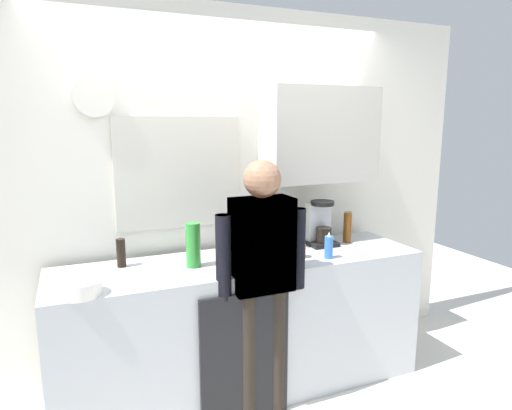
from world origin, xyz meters
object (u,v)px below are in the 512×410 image
object	(u,v)px
potted_plant	(285,228)
dish_soap	(329,247)
bottle_dark_sauce	(121,253)
coffee_maker	(320,225)
bottle_clear_soda	(193,245)
mixing_bowl	(80,288)
bottle_amber_beer	(347,227)
person_at_sink	(262,269)
person_guest	(262,269)
cup_terracotta_mug	(300,251)
cup_blue_mug	(251,243)
bottle_red_vinegar	(244,251)

from	to	relation	value
potted_plant	dish_soap	size ratio (longest dim) A/B	1.28
bottle_dark_sauce	dish_soap	bearing A→B (deg)	-15.14
coffee_maker	potted_plant	bearing A→B (deg)	167.37
bottle_clear_soda	mixing_bowl	bearing A→B (deg)	-161.52
bottle_clear_soda	potted_plant	bearing A→B (deg)	15.30
bottle_clear_soda	mixing_bowl	xyz separation A→B (m)	(-0.67, -0.22, -0.10)
bottle_amber_beer	person_at_sink	xyz separation A→B (m)	(-0.87, -0.40, -0.09)
bottle_clear_soda	person_at_sink	size ratio (longest dim) A/B	0.17
person_at_sink	person_guest	bearing A→B (deg)	0.00
dish_soap	person_at_sink	distance (m)	0.55
cup_terracotta_mug	mixing_bowl	distance (m)	1.38
mixing_bowl	bottle_clear_soda	bearing A→B (deg)	18.48
potted_plant	person_guest	world-z (taller)	person_guest
bottle_amber_beer	cup_blue_mug	size ratio (longest dim) A/B	2.30
bottle_dark_sauce	cup_blue_mug	xyz separation A→B (m)	(0.88, 0.02, -0.04)
coffee_maker	cup_blue_mug	bearing A→B (deg)	174.45
coffee_maker	cup_blue_mug	world-z (taller)	coffee_maker
coffee_maker	dish_soap	world-z (taller)	coffee_maker
mixing_bowl	dish_soap	distance (m)	1.54
cup_terracotta_mug	cup_blue_mug	world-z (taller)	cup_blue_mug
bottle_dark_sauce	person_at_sink	world-z (taller)	person_at_sink
potted_plant	person_guest	distance (m)	0.64
bottle_dark_sauce	potted_plant	xyz separation A→B (m)	(1.15, 0.03, 0.04)
bottle_amber_beer	potted_plant	xyz separation A→B (m)	(-0.48, 0.09, 0.02)
bottle_clear_soda	person_guest	world-z (taller)	person_guest
mixing_bowl	potted_plant	bearing A→B (deg)	16.83
potted_plant	cup_blue_mug	bearing A→B (deg)	-178.49
cup_blue_mug	cup_terracotta_mug	bearing A→B (deg)	-50.14
cup_terracotta_mug	potted_plant	xyz separation A→B (m)	(0.03, 0.29, 0.09)
dish_soap	person_guest	world-z (taller)	person_guest
dish_soap	bottle_dark_sauce	bearing A→B (deg)	164.86
coffee_maker	potted_plant	xyz separation A→B (m)	(-0.26, 0.06, -0.01)
bottle_dark_sauce	potted_plant	size ratio (longest dim) A/B	0.78
bottle_red_vinegar	bottle_clear_soda	bearing A→B (deg)	153.57
bottle_amber_beer	mixing_bowl	bearing A→B (deg)	-169.97
cup_blue_mug	potted_plant	distance (m)	0.28
dish_soap	cup_blue_mug	bearing A→B (deg)	137.50
bottle_dark_sauce	bottle_red_vinegar	distance (m)	0.77
bottle_dark_sauce	cup_terracotta_mug	xyz separation A→B (m)	(1.12, -0.26, -0.04)
coffee_maker	person_at_sink	size ratio (longest dim) A/B	0.21
bottle_red_vinegar	person_guest	xyz separation A→B (m)	(0.06, -0.15, -0.08)
potted_plant	dish_soap	xyz separation A→B (m)	(0.14, -0.38, -0.05)
person_guest	bottle_amber_beer	bearing A→B (deg)	-160.01
coffee_maker	person_guest	bearing A→B (deg)	-146.44
coffee_maker	bottle_amber_beer	bearing A→B (deg)	-8.57
cup_terracotta_mug	dish_soap	xyz separation A→B (m)	(0.17, -0.09, 0.03)
person_guest	person_at_sink	bearing A→B (deg)	180.00
bottle_red_vinegar	person_at_sink	world-z (taller)	person_at_sink
bottle_clear_soda	bottle_amber_beer	xyz separation A→B (m)	(1.21, 0.11, -0.02)
bottle_red_vinegar	mixing_bowl	world-z (taller)	bottle_red_vinegar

